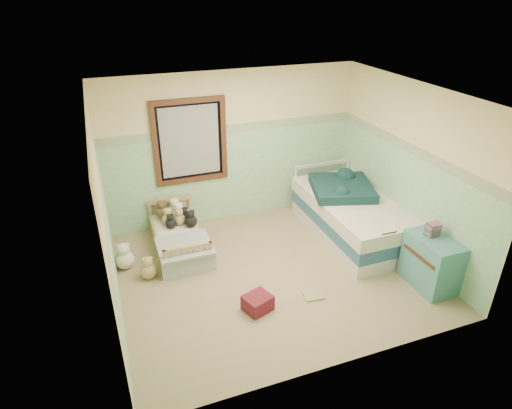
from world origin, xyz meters
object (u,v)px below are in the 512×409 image
object	(u,v)px
toddler_bed_frame	(180,244)
floor_book	(314,295)
plush_floor_tan	(148,271)
red_pillow	(258,303)
twin_bed_frame	(350,229)
dresser	(431,262)
plush_floor_cream	(125,260)

from	to	relation	value
toddler_bed_frame	floor_book	xyz separation A→B (m)	(1.42, -1.74, -0.08)
plush_floor_tan	red_pillow	distance (m)	1.64
plush_floor_tan	floor_book	xyz separation A→B (m)	(1.97, -1.15, -0.10)
twin_bed_frame	dresser	distance (m)	1.53
plush_floor_cream	plush_floor_tan	size ratio (longest dim) A/B	1.18
red_pillow	floor_book	xyz separation A→B (m)	(0.78, -0.02, -0.09)
red_pillow	floor_book	bearing A→B (deg)	-1.13
plush_floor_cream	dresser	bearing A→B (deg)	-25.43
plush_floor_cream	dresser	xyz separation A→B (m)	(3.81, -1.81, 0.23)
twin_bed_frame	plush_floor_cream	bearing A→B (deg)	174.50
twin_bed_frame	red_pillow	bearing A→B (deg)	-150.30
plush_floor_cream	dresser	world-z (taller)	dresser
twin_bed_frame	red_pillow	distance (m)	2.34
toddler_bed_frame	twin_bed_frame	distance (m)	2.73
dresser	red_pillow	distance (m)	2.38
toddler_bed_frame	twin_bed_frame	size ratio (longest dim) A/B	0.65
red_pillow	floor_book	world-z (taller)	red_pillow
twin_bed_frame	toddler_bed_frame	bearing A→B (deg)	168.08
plush_floor_cream	floor_book	size ratio (longest dim) A/B	1.04
twin_bed_frame	red_pillow	size ratio (longest dim) A/B	6.63
toddler_bed_frame	plush_floor_cream	xyz separation A→B (m)	(-0.83, -0.23, 0.05)
toddler_bed_frame	floor_book	distance (m)	2.24
toddler_bed_frame	floor_book	bearing A→B (deg)	-50.80
floor_book	plush_floor_cream	bearing A→B (deg)	153.37
toddler_bed_frame	red_pillow	distance (m)	1.83
dresser	floor_book	size ratio (longest dim) A/B	2.76
plush_floor_tan	twin_bed_frame	bearing A→B (deg)	0.40
plush_floor_tan	dresser	xyz separation A→B (m)	(3.53, -1.45, 0.25)
dresser	floor_book	distance (m)	1.63
toddler_bed_frame	plush_floor_tan	world-z (taller)	plush_floor_tan
toddler_bed_frame	twin_bed_frame	bearing A→B (deg)	-11.92
twin_bed_frame	floor_book	xyz separation A→B (m)	(-1.25, -1.17, -0.10)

